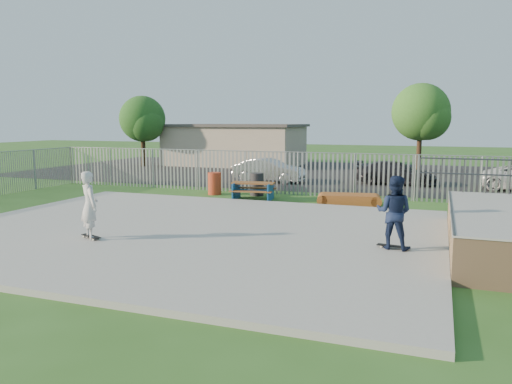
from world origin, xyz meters
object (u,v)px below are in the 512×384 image
(trash_bin_grey, at_px, (257,184))
(car_dark, at_px, (396,173))
(tree_mid, at_px, (421,112))
(skater_white, at_px, (90,205))
(funbox, at_px, (349,199))
(trash_bin_red, at_px, (215,183))
(picnic_table, at_px, (253,191))
(tree_left, at_px, (142,119))
(skater_navy, at_px, (394,212))
(car_silver, at_px, (269,170))

(trash_bin_grey, relative_size, car_dark, 0.24)
(car_dark, relative_size, tree_mid, 0.72)
(trash_bin_grey, distance_m, tree_mid, 16.33)
(skater_white, bearing_deg, car_dark, -78.92)
(tree_mid, bearing_deg, car_dark, -95.75)
(car_dark, relative_size, skater_white, 2.27)
(funbox, distance_m, tree_mid, 16.23)
(trash_bin_red, bearing_deg, car_dark, 41.06)
(picnic_table, distance_m, tree_mid, 17.38)
(tree_left, height_order, tree_mid, tree_mid)
(picnic_table, bearing_deg, trash_bin_red, 149.61)
(picnic_table, distance_m, tree_left, 18.80)
(skater_navy, bearing_deg, skater_white, 20.72)
(picnic_table, relative_size, car_dark, 0.48)
(funbox, distance_m, trash_bin_grey, 4.59)
(funbox, height_order, car_dark, car_dark)
(car_silver, bearing_deg, car_dark, -76.68)
(trash_bin_red, relative_size, skater_navy, 0.55)
(picnic_table, distance_m, skater_white, 9.13)
(trash_bin_red, height_order, car_dark, car_dark)
(funbox, bearing_deg, car_dark, 70.31)
(picnic_table, relative_size, skater_white, 1.08)
(car_silver, bearing_deg, picnic_table, -166.09)
(car_dark, height_order, skater_navy, skater_navy)
(trash_bin_red, distance_m, tree_mid, 17.52)
(skater_navy, bearing_deg, picnic_table, -39.45)
(picnic_table, relative_size, tree_mid, 0.34)
(trash_bin_grey, bearing_deg, car_dark, 48.05)
(funbox, bearing_deg, trash_bin_grey, 156.06)
(car_silver, distance_m, tree_left, 14.15)
(tree_left, xyz_separation_m, skater_navy, (20.22, -19.69, -2.48))
(car_dark, bearing_deg, skater_white, 156.64)
(car_silver, bearing_deg, trash_bin_grey, -166.31)
(funbox, relative_size, trash_bin_red, 2.23)
(tree_left, bearing_deg, funbox, -34.69)
(skater_white, bearing_deg, tree_left, -26.82)
(skater_navy, bearing_deg, tree_left, -36.10)
(picnic_table, relative_size, tree_left, 0.39)
(funbox, distance_m, tree_left, 21.93)
(skater_white, bearing_deg, picnic_table, -65.84)
(tree_mid, bearing_deg, funbox, -97.49)
(car_silver, xyz_separation_m, tree_mid, (7.58, 9.66, 3.34))
(funbox, bearing_deg, tree_left, 135.04)
(trash_bin_red, xyz_separation_m, tree_mid, (8.50, 14.92, 3.51))
(funbox, distance_m, car_dark, 7.52)
(trash_bin_red, xyz_separation_m, car_dark, (7.67, 6.68, 0.13))
(funbox, xyz_separation_m, trash_bin_grey, (-4.45, 1.08, 0.31))
(picnic_table, height_order, funbox, picnic_table)
(car_dark, bearing_deg, funbox, 169.80)
(car_silver, bearing_deg, funbox, -135.88)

